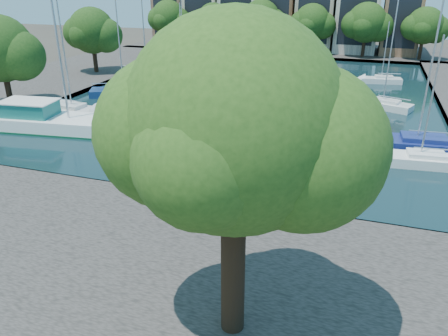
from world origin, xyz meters
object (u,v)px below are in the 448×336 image
(giraffe_statue, at_px, (206,170))
(sailboat_left_a, at_px, (72,109))
(sailboat_right_a, at_px, (420,158))
(plane_tree, at_px, (238,132))
(motorsailer, at_px, (49,119))

(giraffe_statue, height_order, sailboat_left_a, sailboat_left_a)
(sailboat_left_a, relative_size, sailboat_right_a, 1.40)
(plane_tree, distance_m, giraffe_statue, 9.78)
(motorsailer, distance_m, sailboat_left_a, 3.99)
(plane_tree, height_order, motorsailer, motorsailer)
(plane_tree, bearing_deg, motorsailer, 141.09)
(giraffe_statue, bearing_deg, sailboat_left_a, 143.17)
(giraffe_statue, relative_size, motorsailer, 0.38)
(giraffe_statue, bearing_deg, plane_tree, -62.94)
(motorsailer, bearing_deg, sailboat_left_a, 99.53)
(motorsailer, bearing_deg, sailboat_right_a, 2.89)
(sailboat_right_a, bearing_deg, plane_tree, -111.87)
(sailboat_left_a, xyz_separation_m, sailboat_right_a, (29.05, -2.49, -0.09))
(plane_tree, distance_m, motorsailer, 27.82)
(giraffe_statue, distance_m, sailboat_right_a, 15.78)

